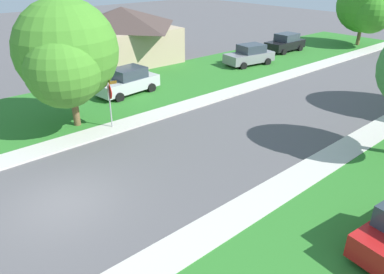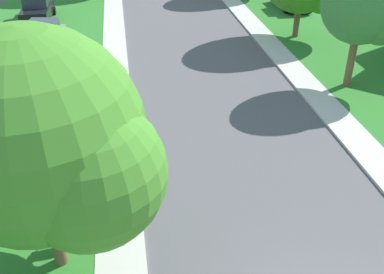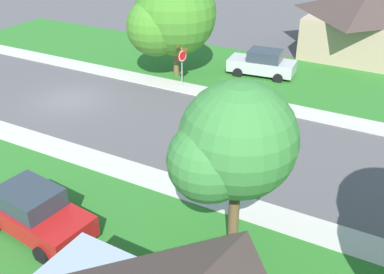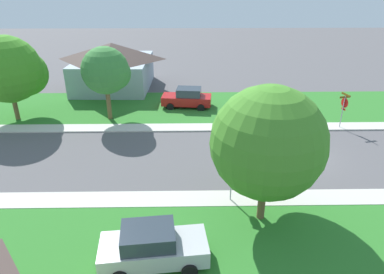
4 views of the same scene
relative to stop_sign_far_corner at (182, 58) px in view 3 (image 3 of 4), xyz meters
The scene contains 10 objects.
ground_plane 7.07m from the stop_sign_far_corner, 45.18° to the right, with size 120.00×120.00×0.00m, color #565456.
sidewalk_east 12.04m from the stop_sign_far_corner, 37.00° to the left, with size 1.40×56.00×0.10m, color beige.
sidewalk_west 7.40m from the stop_sign_far_corner, 89.15° to the left, with size 1.40×56.00×0.10m, color beige.
lawn_west 8.71m from the stop_sign_far_corner, 122.67° to the left, with size 8.00×56.00×0.08m, color #2D7528.
stop_sign_far_corner is the anchor object (origin of this frame).
car_red_behind_trees 14.35m from the stop_sign_far_corner, ahead, with size 2.39×4.47×1.76m.
car_silver_kerbside_mid 5.69m from the stop_sign_far_corner, 139.56° to the left, with size 2.37×4.46×1.76m.
tree_corner_large 14.42m from the stop_sign_far_corner, 35.61° to the left, with size 3.94×3.66×5.89m.
tree_sidewalk_near 2.80m from the stop_sign_far_corner, 128.46° to the right, with size 5.49×5.11×6.64m.
house_left_setback 15.05m from the stop_sign_far_corner, 145.99° to the left, with size 9.22×8.06×4.60m.
Camera 3 is at (17.37, 17.57, 10.46)m, focal length 41.09 mm.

